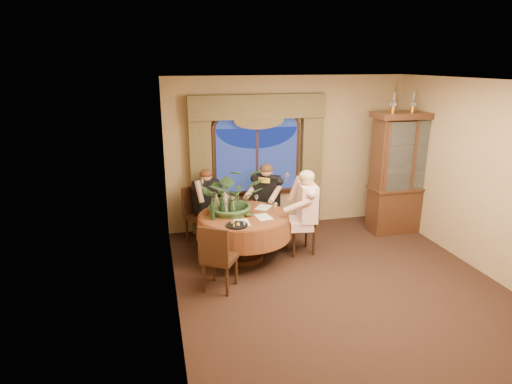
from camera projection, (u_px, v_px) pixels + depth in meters
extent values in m
plane|color=black|center=(339.00, 285.00, 6.04)|extent=(5.00, 5.00, 0.00)
plane|color=#997A52|center=(287.00, 153.00, 7.95)|extent=(4.50, 0.00, 4.50)
plane|color=#997A52|center=(490.00, 180.00, 6.14)|extent=(0.00, 5.00, 5.00)
plane|color=white|center=(352.00, 81.00, 5.22)|extent=(5.00, 5.00, 0.00)
cube|color=#4E4327|center=(201.00, 171.00, 7.54)|extent=(0.38, 0.14, 2.32)
cube|color=#4E4327|center=(311.00, 165.00, 8.00)|extent=(0.38, 0.14, 2.32)
cylinder|color=maroon|center=(244.00, 237.00, 6.77)|extent=(1.65, 1.65, 0.75)
cube|color=#351C12|center=(406.00, 173.00, 7.73)|extent=(1.36, 0.54, 2.19)
cube|color=black|center=(301.00, 225.00, 6.97)|extent=(0.43, 0.43, 0.96)
cube|color=black|center=(262.00, 210.00, 7.66)|extent=(0.58, 0.58, 0.96)
cube|color=black|center=(200.00, 215.00, 7.40)|extent=(0.58, 0.58, 0.96)
cube|color=black|center=(220.00, 257.00, 5.83)|extent=(0.58, 0.58, 0.96)
imported|color=#395E35|center=(232.00, 173.00, 6.58)|extent=(1.02, 1.13, 0.88)
imported|color=#49532C|center=(249.00, 215.00, 6.58)|extent=(0.15, 0.15, 0.05)
cylinder|color=black|center=(237.00, 225.00, 6.18)|extent=(0.32, 0.32, 0.02)
cylinder|color=tan|center=(225.00, 204.00, 6.63)|extent=(0.07, 0.07, 0.33)
cylinder|color=black|center=(222.00, 207.00, 6.48)|extent=(0.07, 0.07, 0.33)
cylinder|color=black|center=(212.00, 209.00, 6.39)|extent=(0.07, 0.07, 0.33)
cylinder|color=black|center=(231.00, 207.00, 6.48)|extent=(0.07, 0.07, 0.33)
cylinder|color=tan|center=(217.00, 204.00, 6.63)|extent=(0.07, 0.07, 0.33)
cube|color=white|center=(264.00, 217.00, 6.53)|extent=(0.25, 0.32, 0.00)
cube|color=white|center=(263.00, 207.00, 6.97)|extent=(0.34, 0.37, 0.00)
cube|color=white|center=(242.00, 223.00, 6.31)|extent=(0.22, 0.31, 0.00)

